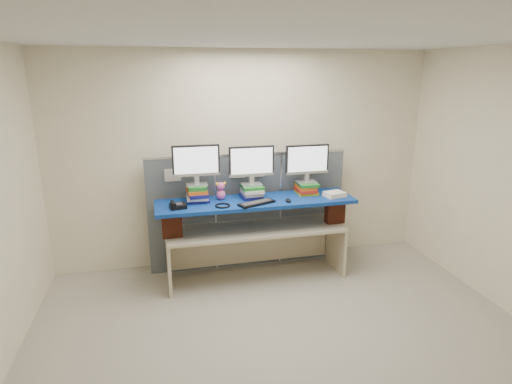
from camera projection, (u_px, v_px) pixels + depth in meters
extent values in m
cube|color=#F1E5C6|center=(289.00, 204.00, 3.77)|extent=(5.00, 4.00, 2.80)
cube|color=#B1AA9A|center=(286.00, 341.00, 4.16)|extent=(5.00, 4.00, 0.01)
cube|color=silver|center=(293.00, 37.00, 3.38)|extent=(5.00, 4.00, 0.01)
cube|color=#4E555C|center=(182.00, 216.00, 5.43)|extent=(0.85, 0.05, 1.50)
cube|color=#4E555C|center=(248.00, 211.00, 5.62)|extent=(0.85, 0.05, 1.50)
cube|color=#4E555C|center=(311.00, 207.00, 5.80)|extent=(0.85, 0.05, 1.50)
cube|color=silver|center=(248.00, 154.00, 5.40)|extent=(2.60, 0.06, 0.03)
cube|color=white|center=(173.00, 175.00, 5.23)|extent=(0.20, 0.00, 0.16)
cube|color=white|center=(237.00, 172.00, 5.40)|extent=(0.20, 0.00, 0.16)
cube|color=white|center=(256.00, 171.00, 5.46)|extent=(0.20, 0.00, 0.16)
cube|color=white|center=(315.00, 168.00, 5.63)|extent=(0.20, 0.00, 0.16)
cube|color=beige|center=(256.00, 229.00, 5.27)|extent=(2.20, 0.67, 0.04)
cube|color=beige|center=(169.00, 263.00, 5.12)|extent=(0.04, 0.59, 0.63)
cube|color=beige|center=(336.00, 246.00, 5.61)|extent=(0.04, 0.59, 0.63)
cube|color=maroon|center=(172.00, 224.00, 4.95)|extent=(0.23, 0.13, 0.32)
cube|color=maroon|center=(335.00, 211.00, 5.41)|extent=(0.23, 0.13, 0.32)
cube|color=navy|center=(256.00, 202.00, 5.17)|extent=(2.41, 0.63, 0.04)
cube|color=navy|center=(198.00, 199.00, 5.13)|extent=(0.25, 0.27, 0.04)
cube|color=white|center=(197.00, 197.00, 5.11)|extent=(0.26, 0.29, 0.03)
cube|color=navy|center=(198.00, 194.00, 5.09)|extent=(0.23, 0.30, 0.04)
cube|color=#DF5E15|center=(197.00, 191.00, 5.09)|extent=(0.24, 0.28, 0.04)
cube|color=#1E7425|center=(197.00, 187.00, 5.09)|extent=(0.21, 0.27, 0.05)
cube|color=navy|center=(251.00, 196.00, 5.26)|extent=(0.26, 0.27, 0.04)
cube|color=white|center=(252.00, 193.00, 5.26)|extent=(0.24, 0.29, 0.04)
cube|color=white|center=(252.00, 190.00, 5.24)|extent=(0.24, 0.30, 0.04)
cube|color=#1E7425|center=(252.00, 187.00, 5.23)|extent=(0.26, 0.29, 0.04)
cube|color=gold|center=(306.00, 192.00, 5.44)|extent=(0.25, 0.28, 0.03)
cube|color=red|center=(306.00, 190.00, 5.41)|extent=(0.23, 0.28, 0.04)
cube|color=#DF5E15|center=(306.00, 187.00, 5.41)|extent=(0.22, 0.27, 0.04)
cube|color=#1E7425|center=(307.00, 184.00, 5.40)|extent=(0.25, 0.29, 0.03)
cube|color=#AEAEB4|center=(197.00, 184.00, 5.07)|extent=(0.25, 0.16, 0.02)
cube|color=#AEAEB4|center=(197.00, 180.00, 5.05)|extent=(0.06, 0.05, 0.10)
cube|color=black|center=(196.00, 160.00, 4.99)|extent=(0.55, 0.05, 0.37)
cube|color=white|center=(196.00, 161.00, 4.97)|extent=(0.51, 0.01, 0.32)
cube|color=#AEAEB4|center=(252.00, 184.00, 5.23)|extent=(0.25, 0.16, 0.02)
cube|color=#AEAEB4|center=(252.00, 180.00, 5.21)|extent=(0.06, 0.05, 0.10)
cube|color=black|center=(252.00, 161.00, 5.15)|extent=(0.55, 0.05, 0.37)
cube|color=white|center=(252.00, 161.00, 5.13)|extent=(0.51, 0.01, 0.32)
cube|color=#AEAEB4|center=(306.00, 182.00, 5.39)|extent=(0.25, 0.16, 0.02)
cube|color=#AEAEB4|center=(307.00, 177.00, 5.37)|extent=(0.06, 0.05, 0.10)
cube|color=black|center=(307.00, 159.00, 5.31)|extent=(0.55, 0.05, 0.37)
cube|color=white|center=(308.00, 160.00, 5.29)|extent=(0.51, 0.01, 0.32)
cube|color=black|center=(257.00, 203.00, 5.00)|extent=(0.47, 0.31, 0.02)
cube|color=#313033|center=(257.00, 202.00, 5.00)|extent=(0.40, 0.24, 0.00)
ellipsoid|color=black|center=(288.00, 200.00, 5.09)|extent=(0.09, 0.13, 0.04)
cube|color=black|center=(178.00, 206.00, 4.86)|extent=(0.20, 0.19, 0.04)
cube|color=#313033|center=(178.00, 204.00, 4.86)|extent=(0.10, 0.10, 0.01)
cube|color=black|center=(173.00, 203.00, 4.83)|extent=(0.06, 0.17, 0.03)
torus|color=black|center=(223.00, 205.00, 4.93)|extent=(0.19, 0.19, 0.02)
ellipsoid|color=pink|center=(221.00, 195.00, 5.17)|extent=(0.11, 0.10, 0.12)
sphere|color=pink|center=(221.00, 186.00, 5.14)|extent=(0.10, 0.10, 0.10)
sphere|color=yellow|center=(217.00, 184.00, 5.12)|extent=(0.04, 0.04, 0.04)
sphere|color=yellow|center=(224.00, 184.00, 5.14)|extent=(0.04, 0.04, 0.04)
cube|color=#F2E9CE|center=(335.00, 195.00, 5.30)|extent=(0.28, 0.25, 0.03)
cube|color=#F2E9CE|center=(335.00, 193.00, 5.29)|extent=(0.27, 0.24, 0.03)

